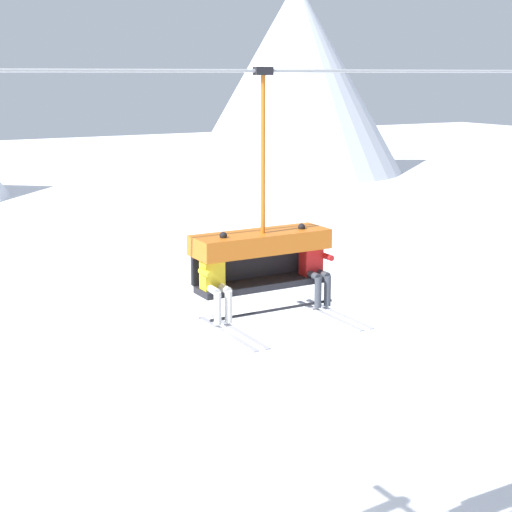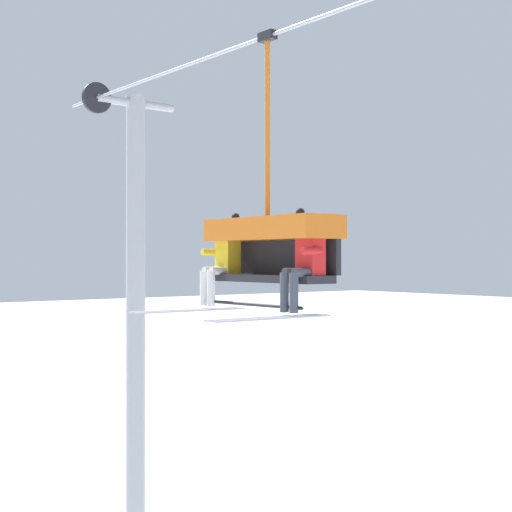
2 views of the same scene
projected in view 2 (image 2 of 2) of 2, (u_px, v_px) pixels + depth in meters
name	position (u px, v px, depth m)	size (l,w,h in m)	color
lift_tower_near	(135.00, 325.00, 14.68)	(0.36, 1.88, 9.23)	#9EA3A8
chairlift_chair	(272.00, 238.00, 10.32)	(2.16, 0.74, 3.59)	#232328
skier_yellow	(221.00, 260.00, 10.87)	(0.48, 1.70, 1.34)	yellow
skier_red	(303.00, 260.00, 9.50)	(0.48, 1.70, 1.34)	red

